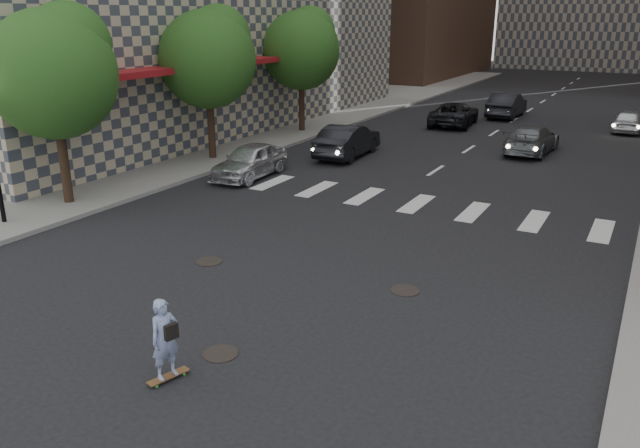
# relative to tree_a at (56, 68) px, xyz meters

# --- Properties ---
(ground) EXTENTS (160.00, 160.00, 0.00)m
(ground) POSITION_rel_tree_a_xyz_m (9.45, -3.14, -4.65)
(ground) COLOR black
(ground) RESTS_ON ground
(sidewalk_left) EXTENTS (13.00, 80.00, 0.15)m
(sidewalk_left) POSITION_rel_tree_a_xyz_m (-5.05, 16.86, -4.57)
(sidewalk_left) COLOR gray
(sidewalk_left) RESTS_ON ground
(tree_a) EXTENTS (4.20, 4.20, 6.60)m
(tree_a) POSITION_rel_tree_a_xyz_m (0.00, 0.00, 0.00)
(tree_a) COLOR #382619
(tree_a) RESTS_ON sidewalk_left
(tree_b) EXTENTS (4.20, 4.20, 6.60)m
(tree_b) POSITION_rel_tree_a_xyz_m (0.00, 8.00, 0.00)
(tree_b) COLOR #382619
(tree_b) RESTS_ON sidewalk_left
(tree_c) EXTENTS (4.20, 4.20, 6.60)m
(tree_c) POSITION_rel_tree_a_xyz_m (0.00, 16.00, 0.00)
(tree_c) COLOR #382619
(tree_c) RESTS_ON sidewalk_left
(manhole_a) EXTENTS (0.70, 0.70, 0.02)m
(manhole_a) POSITION_rel_tree_a_xyz_m (10.65, -5.64, -4.64)
(manhole_a) COLOR black
(manhole_a) RESTS_ON ground
(manhole_b) EXTENTS (0.70, 0.70, 0.02)m
(manhole_b) POSITION_rel_tree_a_xyz_m (7.45, -1.94, -4.64)
(manhole_b) COLOR black
(manhole_b) RESTS_ON ground
(manhole_c) EXTENTS (0.70, 0.70, 0.02)m
(manhole_c) POSITION_rel_tree_a_xyz_m (12.75, -1.14, -4.64)
(manhole_c) COLOR black
(manhole_c) RESTS_ON ground
(skateboarder) EXTENTS (0.51, 0.83, 1.60)m
(skateboarder) POSITION_rel_tree_a_xyz_m (10.38, -6.82, -3.81)
(skateboarder) COLOR brown
(skateboarder) RESTS_ON ground
(silver_sedan) EXTENTS (1.78, 4.08, 1.37)m
(silver_sedan) POSITION_rel_tree_a_xyz_m (3.19, 6.19, -3.96)
(silver_sedan) COLOR silver
(silver_sedan) RESTS_ON ground
(traffic_car_a) EXTENTS (1.85, 4.63, 1.50)m
(traffic_car_a) POSITION_rel_tree_a_xyz_m (4.94, 11.54, -3.90)
(traffic_car_a) COLOR black
(traffic_car_a) RESTS_ON ground
(traffic_car_b) EXTENTS (2.11, 4.70, 1.34)m
(traffic_car_b) POSITION_rel_tree_a_xyz_m (12.26, 16.46, -3.98)
(traffic_car_b) COLOR slate
(traffic_car_b) RESTS_ON ground
(traffic_car_c) EXTENTS (2.74, 5.11, 1.37)m
(traffic_car_c) POSITION_rel_tree_a_xyz_m (6.70, 22.26, -3.96)
(traffic_car_c) COLOR black
(traffic_car_c) RESTS_ON ground
(traffic_car_d) EXTENTS (1.58, 3.79, 1.28)m
(traffic_car_d) POSITION_rel_tree_a_xyz_m (15.95, 24.86, -4.00)
(traffic_car_d) COLOR silver
(traffic_car_d) RESTS_ON ground
(traffic_car_e) EXTENTS (1.65, 4.67, 1.54)m
(traffic_car_e) POSITION_rel_tree_a_xyz_m (8.73, 26.87, -3.88)
(traffic_car_e) COLOR black
(traffic_car_e) RESTS_ON ground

